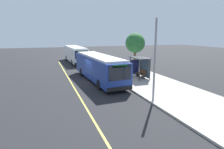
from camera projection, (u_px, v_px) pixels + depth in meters
The scene contains 11 objects.
ground_plane at pixel (91, 82), 22.57m from camera, with size 120.00×120.00×0.00m, color #232326.
sidewalk_curb at pixel (138, 77), 24.48m from camera, with size 44.00×6.40×0.15m, color #A8A399.
lane_stripe_center at pixel (71, 83), 21.87m from camera, with size 36.00×0.14×0.01m, color #E0D64C.
transit_bus_main at pixel (99, 67), 22.81m from camera, with size 11.84×3.28×2.95m.
transit_bus_second at pixel (75, 54), 37.39m from camera, with size 11.32×2.95×2.95m.
bus_shelter at pixel (140, 63), 23.64m from camera, with size 2.90×1.60×2.48m.
waiting_bench at pixel (141, 73), 24.00m from camera, with size 1.60×0.48×0.95m.
route_sign_post at pixel (127, 67), 20.80m from camera, with size 0.44×0.08×2.80m.
pedestrian_commuter at pixel (125, 71), 22.95m from camera, with size 0.24×0.40×1.69m.
street_tree_near_shelter at pixel (135, 43), 28.88m from camera, with size 2.86×2.86×5.30m.
utility_pole at pixel (155, 60), 15.40m from camera, with size 0.16×0.16×6.40m, color gray.
Camera 1 is at (21.50, -4.93, 5.41)m, focal length 31.79 mm.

